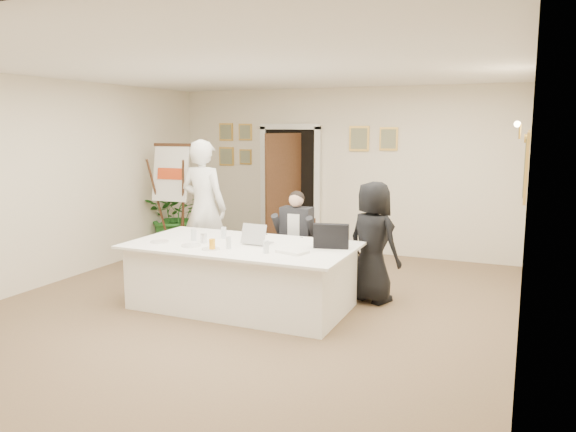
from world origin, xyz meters
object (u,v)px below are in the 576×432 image
Objects in this scene: standing_man at (204,208)px; laptop at (258,232)px; laptop_bag at (331,236)px; flip_chart at (175,206)px; oj_glass at (212,245)px; seated_man at (295,239)px; steel_jug at (204,238)px; paper_stack at (293,251)px; potted_palm at (176,215)px; conference_table at (242,275)px; standing_woman at (373,242)px.

standing_man is 5.82× the size of laptop.
laptop is 0.85× the size of laptop_bag.
oj_glass is (2.15, -2.40, -0.01)m from flip_chart.
laptop is at bearing -37.27° from flip_chart.
seated_man is 10.17× the size of oj_glass.
standing_man is at bearing 121.49° from steel_jug.
oj_glass is (1.09, -1.59, -0.15)m from standing_man.
paper_stack is (-0.31, -0.40, -0.12)m from laptop_bag.
oj_glass is (-0.40, -1.47, 0.18)m from seated_man.
steel_jug is (0.79, -1.28, -0.16)m from standing_man.
flip_chart is (-2.55, 0.93, 0.19)m from seated_man.
paper_stack is at bearing -35.52° from flip_chart.
potted_palm is 9.28× the size of oj_glass.
paper_stack is 0.91m from oj_glass.
standing_man reaches higher than laptop_bag.
seated_man is 3.30× the size of laptop_bag.
potted_palm reaches higher than conference_table.
laptop_bag is (1.05, 0.20, 0.52)m from conference_table.
standing_man reaches higher than laptop.
laptop is 2.61× the size of oj_glass.
steel_jug is at bearing 134.52° from oj_glass.
oj_glass is at bearing -103.98° from seated_man.
standing_man is 1.63× the size of potted_palm.
oj_glass reaches higher than conference_table.
flip_chart is at bearing 8.22° from standing_woman.
seated_man is 0.98m from laptop.
laptop is at bearing 27.34° from conference_table.
conference_table is 24.31× the size of steel_jug.
laptop_bag is 1.26× the size of paper_stack.
flip_chart is 1.53× the size of potted_palm.
standing_woman is at bearing 175.88° from standing_man.
paper_stack is at bearing 15.02° from oj_glass.
standing_man is (1.06, -0.81, 0.13)m from flip_chart.
steel_jug is (1.85, -2.10, -0.02)m from flip_chart.
standing_man reaches higher than seated_man.
laptop_bag reaches higher than steel_jug.
paper_stack is at bearing -38.32° from potted_palm.
oj_glass is at bearing -165.23° from laptop_bag.
seated_man reaches higher than laptop_bag.
standing_man is at bearing -43.18° from potted_palm.
potted_palm is at bearing -40.44° from standing_man.
laptop_bag is 3.64× the size of steel_jug.
flip_chart reaches higher than standing_woman.
conference_table is 1.78× the size of standing_woman.
laptop reaches higher than conference_table.
standing_woman is at bearing -21.92° from potted_palm.
flip_chart reaches higher than potted_palm.
steel_jug is at bearing -48.56° from flip_chart.
oj_glass is (2.46, -2.88, 0.24)m from potted_palm.
flip_chart reaches higher than seated_man.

